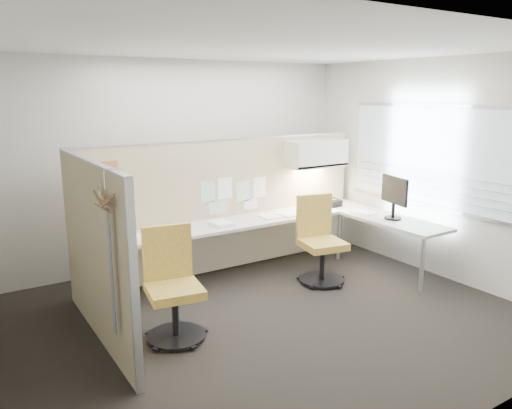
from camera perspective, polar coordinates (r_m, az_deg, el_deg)
floor at (r=5.44m, az=0.10°, el=-13.11°), size 5.50×4.50×0.01m
ceiling at (r=4.92m, az=0.11°, el=17.84°), size 5.50×4.50×0.01m
wall_back at (r=6.97m, az=-9.98°, el=4.57°), size 5.50×0.02×2.80m
wall_front at (r=3.38m, az=21.25°, el=-4.80°), size 5.50×0.02×2.80m
wall_right at (r=6.86m, az=19.87°, el=3.88°), size 0.02×4.50×2.80m
window_pane at (r=6.82m, az=19.83°, el=5.11°), size 0.01×2.80×1.30m
partition_back at (r=6.72m, az=-3.33°, el=-0.11°), size 4.10×0.06×1.75m
partition_left at (r=4.99m, az=-17.87°, el=-5.31°), size 0.06×2.20×1.75m
desk at (r=6.59m, az=1.62°, el=-2.80°), size 4.00×2.07×0.73m
overhead_bin at (r=7.19m, az=6.90°, el=5.81°), size 0.90×0.36×0.38m
task_light_strip at (r=7.22m, az=6.86°, el=4.16°), size 0.60×0.06×0.02m
pinned_papers at (r=6.70m, az=-2.61°, el=1.24°), size 1.01×0.00×0.47m
poster at (r=5.98m, az=-16.73°, el=3.08°), size 0.28×0.00×0.35m
chair_left at (r=4.99m, az=-9.53°, el=-9.37°), size 0.58×0.60×1.08m
chair_right at (r=6.38m, az=7.26°, el=-4.34°), size 0.59×0.61×1.08m
monitor at (r=6.74m, az=15.51°, el=1.06°), size 0.22×0.53×0.56m
phone at (r=7.39m, az=8.79°, el=0.20°), size 0.22×0.21×0.12m
stapler at (r=7.23m, az=5.79°, el=-0.20°), size 0.15×0.08×0.05m
tape_dispenser at (r=7.17m, az=5.48°, el=-0.27°), size 0.11×0.07×0.06m
coat_hook at (r=4.14m, az=-16.82°, el=-1.13°), size 0.18×0.46×1.37m
paper_stack_0 at (r=5.89m, az=-14.22°, el=-3.61°), size 0.29×0.35×0.04m
paper_stack_1 at (r=6.07m, az=-9.85°, el=-3.01°), size 0.25×0.32×0.02m
paper_stack_2 at (r=6.28m, az=-3.99°, el=-2.19°), size 0.26×0.32×0.05m
paper_stack_3 at (r=6.70m, az=1.48°, el=-1.33°), size 0.25×0.32×0.01m
paper_stack_4 at (r=6.81m, az=3.52°, el=-1.11°), size 0.29×0.34×0.02m
paper_stack_5 at (r=7.03m, az=12.20°, el=-0.91°), size 0.27×0.33×0.02m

